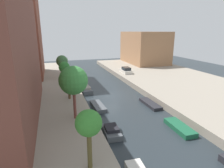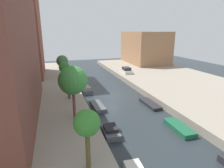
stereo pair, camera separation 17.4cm
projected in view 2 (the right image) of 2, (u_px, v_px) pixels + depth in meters
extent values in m
plane|color=#232B30|center=(112.00, 95.00, 31.57)|extent=(84.00, 84.00, 0.00)
cube|color=gray|center=(12.00, 102.00, 27.10)|extent=(20.00, 64.00, 1.00)
cube|color=gray|center=(187.00, 85.00, 35.76)|extent=(20.00, 64.00, 1.00)
cube|color=brown|center=(14.00, 30.00, 38.22)|extent=(10.00, 13.01, 19.38)
cube|color=#9E704C|center=(145.00, 47.00, 56.97)|extent=(10.00, 15.12, 9.25)
cylinder|color=brown|center=(88.00, 150.00, 13.07)|extent=(0.34, 0.34, 2.86)
sphere|color=#337C2D|center=(87.00, 123.00, 12.50)|extent=(1.84, 1.84, 1.84)
cylinder|color=brown|center=(74.00, 104.00, 20.66)|extent=(0.32, 0.32, 3.28)
sphere|color=#3A873C|center=(73.00, 80.00, 19.92)|extent=(3.10, 3.10, 3.10)
cylinder|color=brown|center=(69.00, 91.00, 26.88)|extent=(0.36, 0.36, 2.33)
sphere|color=#237830|center=(68.00, 78.00, 26.37)|extent=(2.05, 2.05, 2.05)
cylinder|color=brown|center=(65.00, 78.00, 34.08)|extent=(0.36, 0.36, 2.50)
sphere|color=#2B702C|center=(64.00, 67.00, 33.56)|extent=(1.99, 1.99, 1.99)
cylinder|color=brown|center=(63.00, 71.00, 40.15)|extent=(0.26, 0.26, 2.47)
sphere|color=#3A6A3B|center=(62.00, 61.00, 39.58)|extent=(2.44, 2.44, 2.44)
cube|color=beige|center=(126.00, 71.00, 43.84)|extent=(1.86, 4.11, 0.73)
cube|color=#1E2328|center=(126.00, 69.00, 43.38)|extent=(1.60, 2.27, 0.64)
cube|color=#4C5156|center=(111.00, 132.00, 19.52)|extent=(1.68, 3.12, 0.60)
cube|color=black|center=(111.00, 128.00, 19.37)|extent=(1.39, 1.74, 0.35)
cube|color=#4C5156|center=(98.00, 106.00, 26.33)|extent=(1.57, 4.07, 0.51)
cube|color=#4C5156|center=(86.00, 90.00, 33.20)|extent=(1.91, 3.89, 0.65)
cube|color=gray|center=(86.00, 87.00, 33.17)|extent=(1.55, 2.17, 0.37)
cube|color=#195638|center=(179.00, 128.00, 20.46)|extent=(1.61, 4.07, 0.53)
cube|color=#232328|center=(150.00, 104.00, 27.27)|extent=(1.42, 4.53, 0.44)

